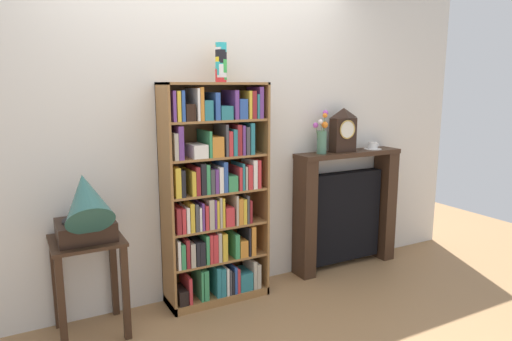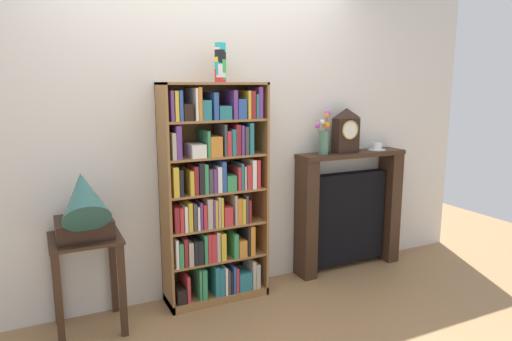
% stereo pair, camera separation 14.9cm
% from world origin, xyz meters
% --- Properties ---
extents(ground_plane, '(7.83, 6.40, 0.02)m').
position_xyz_m(ground_plane, '(0.00, 0.00, -0.01)').
color(ground_plane, '#997047').
extents(wall_back, '(4.83, 0.08, 2.60)m').
position_xyz_m(wall_back, '(0.18, 0.29, 1.30)').
color(wall_back, silver).
rests_on(wall_back, ground).
extents(bookshelf, '(0.78, 0.29, 1.66)m').
position_xyz_m(bookshelf, '(-0.01, 0.09, 0.80)').
color(bookshelf, olive).
rests_on(bookshelf, ground).
extents(cup_stack, '(0.08, 0.08, 0.28)m').
position_xyz_m(cup_stack, '(0.06, 0.09, 1.80)').
color(cup_stack, red).
rests_on(cup_stack, bookshelf).
extents(side_table_left, '(0.45, 0.44, 0.66)m').
position_xyz_m(side_table_left, '(-0.94, 0.03, 0.47)').
color(side_table_left, '#382316').
rests_on(side_table_left, ground).
extents(gramophone, '(0.35, 0.52, 0.53)m').
position_xyz_m(gramophone, '(-0.94, -0.05, 0.89)').
color(gramophone, black).
rests_on(gramophone, side_table_left).
extents(fireplace_mantel, '(1.03, 0.23, 1.07)m').
position_xyz_m(fireplace_mantel, '(1.30, 0.15, 0.52)').
color(fireplace_mantel, '#382316').
rests_on(fireplace_mantel, ground).
extents(mantel_clock, '(0.22, 0.12, 0.38)m').
position_xyz_m(mantel_clock, '(1.22, 0.13, 1.26)').
color(mantel_clock, black).
rests_on(mantel_clock, fireplace_mantel).
extents(flower_vase, '(0.17, 0.15, 0.37)m').
position_xyz_m(flower_vase, '(1.00, 0.13, 1.22)').
color(flower_vase, '#4C7A60').
rests_on(flower_vase, fireplace_mantel).
extents(teacup_with_saucer, '(0.16, 0.16, 0.06)m').
position_xyz_m(teacup_with_saucer, '(1.58, 0.14, 1.09)').
color(teacup_with_saucer, white).
rests_on(teacup_with_saucer, fireplace_mantel).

